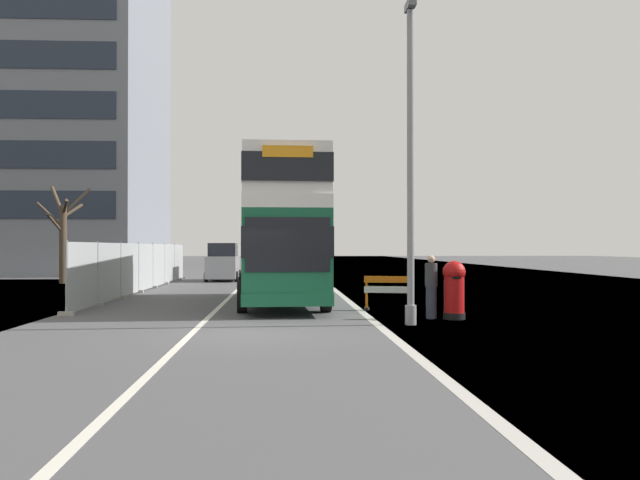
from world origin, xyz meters
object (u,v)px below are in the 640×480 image
at_px(red_pillar_postbox, 454,287).
at_px(car_oncoming_near, 223,263).
at_px(car_receding_far, 285,258).
at_px(car_receding_mid, 280,260).
at_px(pedestrian_at_kerb, 431,287).
at_px(double_decker_bus, 280,229).
at_px(lamppost_foreground, 411,172).
at_px(roadworks_barrier, 388,290).

relative_size(red_pillar_postbox, car_oncoming_near, 0.37).
bearing_deg(red_pillar_postbox, car_receding_far, 96.42).
bearing_deg(red_pillar_postbox, car_receding_mid, 98.91).
bearing_deg(pedestrian_at_kerb, car_receding_far, 95.59).
relative_size(double_decker_bus, car_receding_mid, 2.54).
xyz_separation_m(double_decker_bus, red_pillar_postbox, (4.80, -5.55, -1.75)).
xyz_separation_m(lamppost_foreground, car_oncoming_near, (-6.73, 23.89, -2.87)).
xyz_separation_m(double_decker_bus, car_receding_mid, (-0.09, 25.64, -1.59)).
bearing_deg(pedestrian_at_kerb, car_oncoming_near, 108.68).
bearing_deg(car_oncoming_near, pedestrian_at_kerb, -71.32).
distance_m(roadworks_barrier, car_receding_far, 37.35).
xyz_separation_m(car_oncoming_near, pedestrian_at_kerb, (7.57, -22.40, -0.15)).
height_order(car_receding_mid, pedestrian_at_kerb, car_receding_mid).
distance_m(double_decker_bus, lamppost_foreground, 7.75).
height_order(double_decker_bus, roadworks_barrier, double_decker_bus).
xyz_separation_m(lamppost_foreground, roadworks_barrier, (0.03, 4.11, -3.26)).
bearing_deg(car_receding_mid, pedestrian_at_kerb, -82.12).
relative_size(roadworks_barrier, car_receding_mid, 0.35).
distance_m(roadworks_barrier, car_oncoming_near, 20.90).
bearing_deg(pedestrian_at_kerb, roadworks_barrier, 107.33).
relative_size(car_receding_mid, pedestrian_at_kerb, 2.46).
bearing_deg(roadworks_barrier, car_receding_far, 94.74).
bearing_deg(lamppost_foreground, pedestrian_at_kerb, 60.47).
bearing_deg(car_oncoming_near, lamppost_foreground, -74.27).
bearing_deg(double_decker_bus, car_receding_mid, 90.21).
bearing_deg(car_receding_mid, lamppost_foreground, -83.95).
bearing_deg(car_receding_far, red_pillar_postbox, -83.58).
distance_m(lamppost_foreground, car_oncoming_near, 24.98).
relative_size(car_receding_mid, car_receding_far, 0.96).
relative_size(car_oncoming_near, car_receding_far, 0.97).
bearing_deg(car_oncoming_near, double_decker_bus, -78.78).
relative_size(roadworks_barrier, car_oncoming_near, 0.35).
height_order(lamppost_foreground, car_receding_far, lamppost_foreground).
bearing_deg(double_decker_bus, lamppost_foreground, -63.96).
bearing_deg(red_pillar_postbox, roadworks_barrier, 116.90).
distance_m(lamppost_foreground, pedestrian_at_kerb, 3.47).
distance_m(double_decker_bus, red_pillar_postbox, 7.54).
height_order(car_receding_mid, car_receding_far, car_receding_mid).
bearing_deg(red_pillar_postbox, lamppost_foreground, -137.67).
relative_size(double_decker_bus, lamppost_foreground, 1.32).
xyz_separation_m(red_pillar_postbox, pedestrian_at_kerb, (-0.60, 0.17, 0.00)).
bearing_deg(lamppost_foreground, car_oncoming_near, 105.73).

